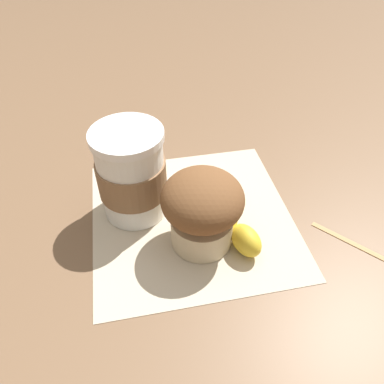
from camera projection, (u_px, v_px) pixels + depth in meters
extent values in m
plane|color=brown|center=(192.00, 217.00, 0.52)|extent=(3.00, 3.00, 0.00)
cube|color=beige|center=(192.00, 217.00, 0.52)|extent=(0.29, 0.29, 0.00)
cylinder|color=white|center=(132.00, 177.00, 0.49)|extent=(0.09, 0.09, 0.12)
cylinder|color=white|center=(126.00, 136.00, 0.44)|extent=(0.09, 0.09, 0.01)
cylinder|color=#846042|center=(132.00, 177.00, 0.49)|extent=(0.09, 0.09, 0.05)
cylinder|color=beige|center=(202.00, 229.00, 0.47)|extent=(0.08, 0.08, 0.04)
ellipsoid|color=brown|center=(203.00, 199.00, 0.44)|extent=(0.10, 0.10, 0.06)
ellipsoid|color=gold|center=(220.00, 191.00, 0.52)|extent=(0.06, 0.06, 0.04)
ellipsoid|color=gold|center=(223.00, 216.00, 0.49)|extent=(0.05, 0.06, 0.04)
ellipsoid|color=gold|center=(246.00, 240.00, 0.46)|extent=(0.04, 0.05, 0.04)
cube|color=tan|center=(352.00, 243.00, 0.48)|extent=(0.07, 0.09, 0.00)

